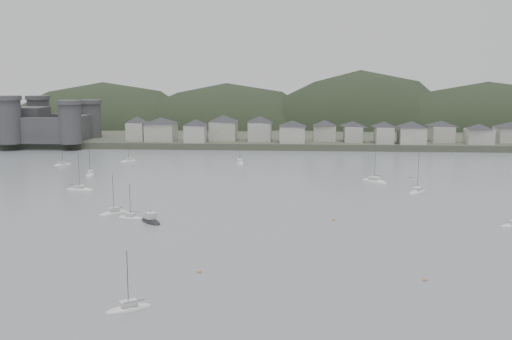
{
  "coord_description": "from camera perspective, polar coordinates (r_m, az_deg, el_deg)",
  "views": [
    {
      "loc": [
        12.34,
        -102.12,
        34.02
      ],
      "look_at": [
        0.0,
        75.0,
        6.0
      ],
      "focal_mm": 42.0,
      "sensor_mm": 36.0,
      "label": 1
    }
  ],
  "objects": [
    {
      "name": "motor_launch_far",
      "position": [
        143.14,
        -9.99,
        -4.8
      ],
      "size": [
        7.33,
        7.99,
        3.91
      ],
      "rotation": [
        0.0,
        0.0,
        3.84
      ],
      "color": "black",
      "rests_on": "ground"
    },
    {
      "name": "castle",
      "position": [
        312.29,
        -21.16,
        4.13
      ],
      "size": [
        66.0,
        43.0,
        20.0
      ],
      "color": "#38383B",
      "rests_on": "far_shore_land"
    },
    {
      "name": "moored_fleet",
      "position": [
        174.61,
        -3.25,
        -2.22
      ],
      "size": [
        263.52,
        157.68,
        13.75
      ],
      "color": "silver",
      "rests_on": "ground"
    },
    {
      "name": "ground",
      "position": [
        108.34,
        -2.8,
        -9.34
      ],
      "size": [
        900.0,
        900.0,
        0.0
      ],
      "primitive_type": "plane",
      "color": "slate",
      "rests_on": "ground"
    },
    {
      "name": "waterfront_town",
      "position": [
        289.12,
        11.6,
        3.75
      ],
      "size": [
        451.48,
        28.46,
        12.92
      ],
      "color": "gray",
      "rests_on": "far_shore_land"
    },
    {
      "name": "mooring_buoys",
      "position": [
        153.14,
        2.63,
        -3.82
      ],
      "size": [
        160.54,
        123.7,
        0.7
      ],
      "color": "#C17F40",
      "rests_on": "ground"
    },
    {
      "name": "far_shore_land",
      "position": [
        398.64,
        2.21,
        4.28
      ],
      "size": [
        900.0,
        250.0,
        3.0
      ],
      "primitive_type": "cube",
      "color": "#383D2D",
      "rests_on": "ground"
    },
    {
      "name": "forested_ridge",
      "position": [
        374.35,
        2.81,
        2.01
      ],
      "size": [
        851.55,
        103.94,
        102.57
      ],
      "color": "black",
      "rests_on": "ground"
    }
  ]
}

